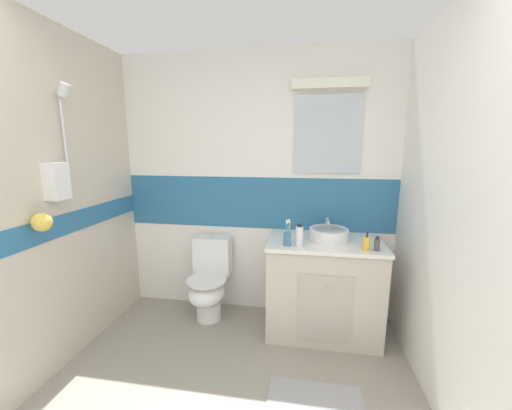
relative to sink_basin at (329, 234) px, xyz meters
The scene contains 12 objects.
ground_plane 1.47m from the sink_basin, 126.43° to the right, with size 3.20×3.48×0.04m, color gray.
wall_back_tiled 0.82m from the sink_basin, 153.47° to the left, with size 3.20×0.20×2.50m.
wall_left_shower_alcove 2.25m from the sink_basin, 155.69° to the right, with size 0.24×3.48×2.50m.
wall_right_plain 1.19m from the sink_basin, 53.66° to the right, with size 0.10×3.48×2.50m, color white.
vanity_cabinet 0.48m from the sink_basin, 164.93° to the right, with size 0.97×0.61×0.85m.
sink_basin is the anchor object (origin of this frame).
toilet 1.22m from the sink_basin, behind, with size 0.37×0.50×0.79m.
toothbrush_cup 0.39m from the sink_basin, 149.47° to the right, with size 0.06×0.06×0.22m.
soap_dispenser 0.34m from the sink_basin, 38.52° to the right, with size 0.05×0.05×0.15m.
mouthwash_bottle 0.32m from the sink_basin, 140.10° to the right, with size 0.06×0.06×0.18m.
perfume_flask_small 0.41m from the sink_basin, 31.90° to the right, with size 0.04×0.03×0.11m.
bath_mat 1.24m from the sink_basin, 97.00° to the right, with size 0.62×0.38×0.01m, color #99999E.
Camera 1 is at (0.46, -0.40, 1.64)m, focal length 20.88 mm.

